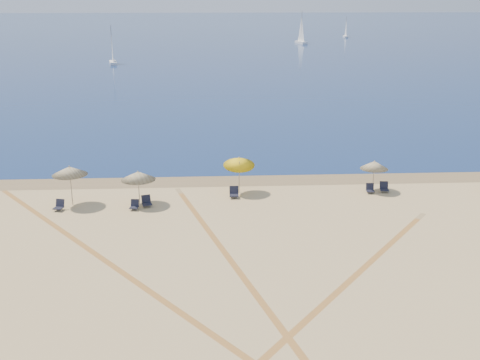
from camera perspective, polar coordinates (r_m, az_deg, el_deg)
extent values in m
plane|color=#0C2151|center=(241.60, -2.73, 14.88)|extent=(500.00, 500.00, 0.00)
plane|color=olive|center=(42.36, -0.29, 0.00)|extent=(500.00, 500.00, 0.00)
cylinder|color=gray|center=(38.60, -16.45, -0.65)|extent=(0.05, 0.05, 2.47)
cone|color=#F2E8BF|center=(38.28, -16.59, 0.89)|extent=(2.25, 2.25, 0.55)
sphere|color=gray|center=(38.20, -16.63, 1.32)|extent=(0.08, 0.08, 0.08)
cylinder|color=gray|center=(37.73, -10.03, -0.89)|extent=(0.05, 0.05, 2.11)
cone|color=#F2E8BF|center=(37.45, -10.10, 0.43)|extent=(2.23, 2.23, 0.55)
sphere|color=gray|center=(37.37, -10.13, 0.87)|extent=(0.08, 0.08, 0.08)
cylinder|color=gray|center=(39.05, -0.08, 0.27)|extent=(0.05, 0.57, 2.41)
cone|color=yellow|center=(38.97, -0.10, 1.85)|extent=(2.15, 2.22, 0.99)
sphere|color=gray|center=(38.88, -0.10, 2.27)|extent=(0.08, 0.08, 0.08)
cylinder|color=gray|center=(40.83, 13.13, 0.31)|extent=(0.05, 0.05, 2.03)
cone|color=#F2E8BF|center=(40.59, 13.21, 1.47)|extent=(1.92, 1.92, 0.55)
sphere|color=gray|center=(40.50, 13.24, 1.88)|extent=(0.08, 0.08, 0.08)
cube|color=black|center=(38.14, -17.61, -2.67)|extent=(0.67, 0.67, 0.05)
cube|color=black|center=(38.29, -17.46, -2.18)|extent=(0.59, 0.33, 0.50)
cylinder|color=#A5A5AD|center=(38.10, -17.97, -2.88)|extent=(0.02, 0.02, 0.18)
cylinder|color=#A5A5AD|center=(37.89, -17.37, -2.93)|extent=(0.02, 0.02, 0.18)
cube|color=black|center=(37.11, -10.49, -2.70)|extent=(0.58, 0.58, 0.05)
cube|color=black|center=(37.26, -10.41, -2.23)|extent=(0.54, 0.26, 0.46)
cylinder|color=#A5A5AD|center=(37.01, -10.83, -2.91)|extent=(0.02, 0.02, 0.17)
cylinder|color=#A5A5AD|center=(36.91, -10.21, -2.94)|extent=(0.02, 0.02, 0.17)
cube|color=black|center=(37.49, -9.24, -2.37)|extent=(0.72, 0.72, 0.05)
cube|color=black|center=(37.67, -9.33, -1.86)|extent=(0.62, 0.37, 0.52)
cylinder|color=#A5A5AD|center=(37.29, -9.62, -2.66)|extent=(0.03, 0.03, 0.19)
cylinder|color=#A5A5AD|center=(37.36, -8.91, -2.58)|extent=(0.03, 0.03, 0.19)
cube|color=black|center=(38.61, -0.60, -1.51)|extent=(0.63, 0.63, 0.06)
cube|color=black|center=(38.80, -0.61, -0.99)|extent=(0.62, 0.24, 0.54)
cylinder|color=#A5A5AD|center=(38.43, -0.95, -1.76)|extent=(0.03, 0.03, 0.20)
cylinder|color=#A5A5AD|center=(38.43, -0.22, -1.76)|extent=(0.03, 0.03, 0.20)
cube|color=black|center=(40.53, 12.83, -1.06)|extent=(0.58, 0.58, 0.05)
cube|color=black|center=(40.70, 12.79, -0.63)|extent=(0.55, 0.25, 0.48)
cylinder|color=#A5A5AD|center=(40.34, 12.60, -1.26)|extent=(0.02, 0.02, 0.17)
cylinder|color=#A5A5AD|center=(40.42, 13.19, -1.26)|extent=(0.02, 0.02, 0.17)
cube|color=black|center=(40.96, 14.16, -0.93)|extent=(0.63, 0.63, 0.05)
cube|color=black|center=(41.15, 14.12, -0.47)|extent=(0.59, 0.27, 0.51)
cylinder|color=#A5A5AD|center=(40.76, 13.92, -1.14)|extent=(0.02, 0.02, 0.19)
cylinder|color=#A5A5AD|center=(40.85, 14.55, -1.15)|extent=(0.02, 0.02, 0.19)
cube|color=white|center=(164.33, 6.10, 13.45)|extent=(2.81, 5.97, 0.63)
cylinder|color=gray|center=(164.06, 6.15, 14.87)|extent=(0.13, 0.13, 8.42)
cube|color=white|center=(190.82, 10.46, 13.86)|extent=(1.48, 4.50, 0.48)
cylinder|color=gray|center=(190.63, 10.51, 14.79)|extent=(0.10, 0.10, 6.43)
cube|color=white|center=(117.49, -12.52, 11.32)|extent=(2.21, 5.08, 0.54)
cylinder|color=gray|center=(117.16, -12.63, 13.02)|extent=(0.11, 0.11, 7.17)
plane|color=tan|center=(27.39, 1.01, -10.55)|extent=(34.60, 34.60, 0.00)
plane|color=tan|center=(28.31, 0.23, -9.55)|extent=(34.60, 34.60, 0.00)
plane|color=tan|center=(25.04, 6.67, -13.65)|extent=(39.33, 39.33, 0.00)
plane|color=tan|center=(25.88, 7.87, -12.57)|extent=(39.33, 39.33, 0.00)
plane|color=tan|center=(31.10, -13.76, -7.45)|extent=(39.28, 39.28, 0.00)
plane|color=tan|center=(32.00, -14.69, -6.78)|extent=(39.28, 39.28, 0.00)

